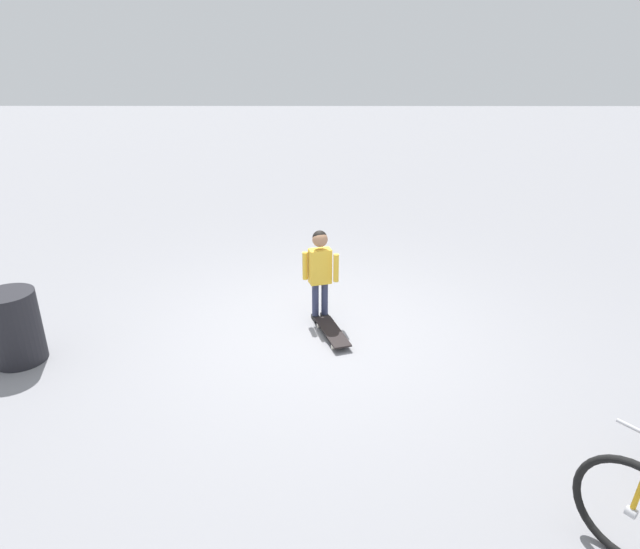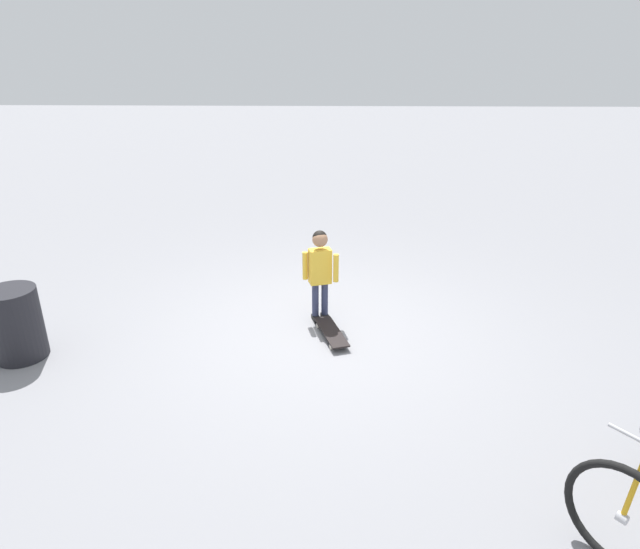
# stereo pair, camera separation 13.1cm
# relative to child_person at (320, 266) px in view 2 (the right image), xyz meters

# --- Properties ---
(ground_plane) EXTENTS (50.00, 50.00, 0.00)m
(ground_plane) POSITION_rel_child_person_xyz_m (-0.38, 0.03, -0.66)
(ground_plane) COLOR gray
(child_person) EXTENTS (0.23, 0.40, 1.06)m
(child_person) POSITION_rel_child_person_xyz_m (0.00, 0.00, 0.00)
(child_person) COLOR #2D3351
(child_person) RESTS_ON ground
(skateboard) EXTENTS (0.72, 0.40, 0.07)m
(skateboard) POSITION_rel_child_person_xyz_m (-0.43, -0.13, -0.60)
(skateboard) COLOR black
(skateboard) RESTS_ON ground
(trash_bin) EXTENTS (0.50, 0.50, 0.74)m
(trash_bin) POSITION_rel_child_person_xyz_m (-0.91, 2.99, -0.29)
(trash_bin) COLOR black
(trash_bin) RESTS_ON ground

